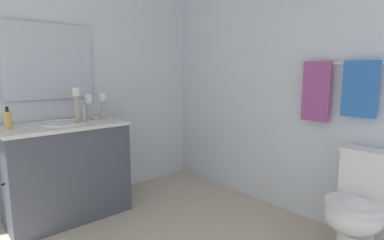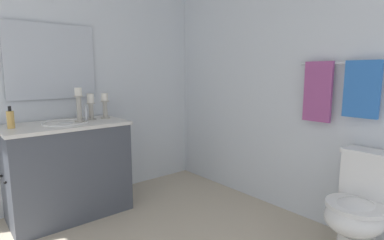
# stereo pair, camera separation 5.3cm
# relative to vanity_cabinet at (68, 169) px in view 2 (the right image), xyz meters

# --- Properties ---
(wall_back) EXTENTS (3.01, 0.04, 2.45)m
(wall_back) POSITION_rel_vanity_cabinet_xyz_m (1.18, 1.63, 0.80)
(wall_back) COLOR silver
(wall_back) RESTS_ON ground
(wall_left) EXTENTS (0.04, 2.93, 2.45)m
(wall_left) POSITION_rel_vanity_cabinet_xyz_m (-0.33, 0.17, 0.80)
(wall_left) COLOR silver
(wall_left) RESTS_ON ground
(vanity_cabinet) EXTENTS (0.58, 1.04, 0.86)m
(vanity_cabinet) POSITION_rel_vanity_cabinet_xyz_m (0.00, 0.00, 0.00)
(vanity_cabinet) COLOR #474C56
(vanity_cabinet) RESTS_ON ground
(sink_basin) EXTENTS (0.40, 0.40, 0.24)m
(sink_basin) POSITION_rel_vanity_cabinet_xyz_m (-0.00, 0.00, 0.39)
(sink_basin) COLOR white
(sink_basin) RESTS_ON vanity_cabinet
(mirror) EXTENTS (0.02, 0.80, 0.69)m
(mirror) POSITION_rel_vanity_cabinet_xyz_m (-0.28, 0.00, 0.97)
(mirror) COLOR silver
(candle_holder_tall) EXTENTS (0.09, 0.09, 0.25)m
(candle_holder_tall) POSITION_rel_vanity_cabinet_xyz_m (-0.05, 0.40, 0.56)
(candle_holder_tall) COLOR #B7B2A5
(candle_holder_tall) RESTS_ON vanity_cabinet
(candle_holder_short) EXTENTS (0.09, 0.09, 0.25)m
(candle_holder_short) POSITION_rel_vanity_cabinet_xyz_m (-0.06, 0.26, 0.56)
(candle_holder_short) COLOR #B7B2A5
(candle_holder_short) RESTS_ON vanity_cabinet
(candle_holder_mid) EXTENTS (0.09, 0.09, 0.31)m
(candle_holder_mid) POSITION_rel_vanity_cabinet_xyz_m (-0.01, 0.13, 0.59)
(candle_holder_mid) COLOR #B7B2A5
(candle_holder_mid) RESTS_ON vanity_cabinet
(soap_bottle) EXTENTS (0.06, 0.06, 0.18)m
(soap_bottle) POSITION_rel_vanity_cabinet_xyz_m (-0.03, -0.41, 0.50)
(soap_bottle) COLOR #E5B259
(soap_bottle) RESTS_ON vanity_cabinet
(toilet) EXTENTS (0.39, 0.54, 0.75)m
(toilet) POSITION_rel_vanity_cabinet_xyz_m (1.98, 1.35, -0.06)
(toilet) COLOR white
(toilet) RESTS_ON ground
(towel_bar) EXTENTS (0.67, 0.02, 0.02)m
(towel_bar) POSITION_rel_vanity_cabinet_xyz_m (1.69, 1.57, 0.94)
(towel_bar) COLOR silver
(towel_near_vanity) EXTENTS (0.23, 0.03, 0.49)m
(towel_near_vanity) POSITION_rel_vanity_cabinet_xyz_m (1.52, 1.55, 0.72)
(towel_near_vanity) COLOR #A54C8C
(towel_near_vanity) RESTS_ON towel_bar
(towel_center) EXTENTS (0.25, 0.03, 0.42)m
(towel_center) POSITION_rel_vanity_cabinet_xyz_m (1.85, 1.55, 0.75)
(towel_center) COLOR blue
(towel_center) RESTS_ON towel_bar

